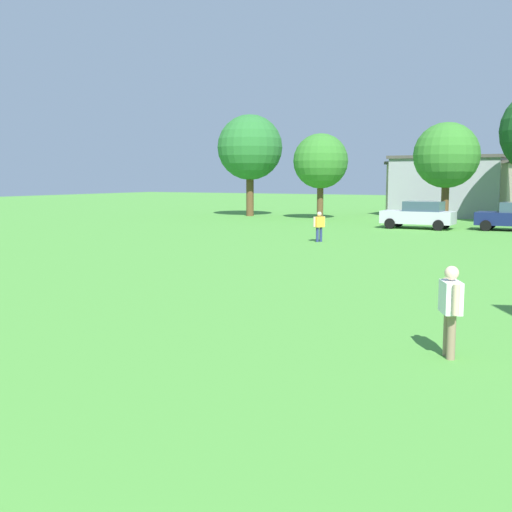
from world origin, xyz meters
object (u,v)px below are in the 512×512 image
object	(u,v)px
tree_far_left	(250,148)
tree_left	(321,161)
parked_car_silver_0	(419,215)
adult_bystander	(451,303)
tree_center	(447,156)
bystander_near_trees	(319,224)

from	to	relation	value
tree_far_left	tree_left	distance (m)	6.64
parked_car_silver_0	tree_far_left	bearing A→B (deg)	-22.18
adult_bystander	parked_car_silver_0	distance (m)	28.80
parked_car_silver_0	adult_bystander	bearing A→B (deg)	105.53
tree_far_left	tree_left	bearing A→B (deg)	-6.99
adult_bystander	tree_center	world-z (taller)	tree_center
tree_far_left	tree_center	size ratio (longest dim) A/B	1.21
bystander_near_trees	parked_car_silver_0	world-z (taller)	parked_car_silver_0
bystander_near_trees	tree_far_left	size ratio (longest dim) A/B	0.18
bystander_near_trees	tree_left	xyz separation A→B (m)	(-6.68, 15.78, 3.43)
adult_bystander	tree_far_left	xyz separation A→B (m)	(-23.09, 34.02, 4.52)
tree_far_left	adult_bystander	bearing A→B (deg)	-55.84
bystander_near_trees	tree_far_left	bearing A→B (deg)	-112.75
tree_far_left	tree_center	world-z (taller)	tree_far_left
adult_bystander	tree_center	xyz separation A→B (m)	(-7.15, 32.11, 3.58)
tree_far_left	tree_left	size ratio (longest dim) A/B	1.27
parked_car_silver_0	tree_center	distance (m)	5.74
adult_bystander	bystander_near_trees	bearing A→B (deg)	2.59
adult_bystander	tree_far_left	size ratio (longest dim) A/B	0.20
adult_bystander	tree_left	xyz separation A→B (m)	(-16.60, 33.22, 3.34)
adult_bystander	tree_far_left	bearing A→B (deg)	7.13
adult_bystander	tree_left	distance (m)	37.29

